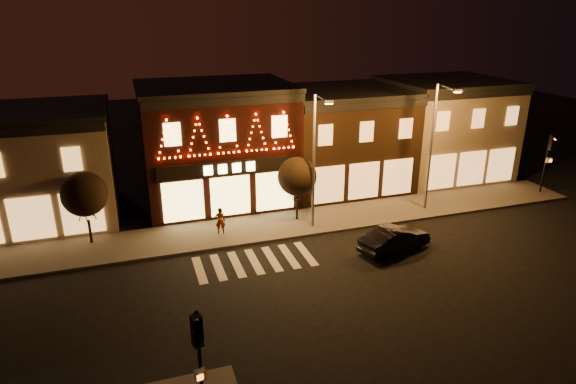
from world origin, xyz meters
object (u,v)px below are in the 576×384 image
streetlamp_mid (316,152)px  pedestrian (220,221)px  traffic_signal_near (199,351)px  dark_sedan (394,239)px

streetlamp_mid → pedestrian: size_ratio=4.90×
traffic_signal_near → pedestrian: 15.26m
traffic_signal_near → pedestrian: traffic_signal_near is taller
streetlamp_mid → dark_sedan: bearing=-46.1°
pedestrian → dark_sedan: bearing=159.0°
dark_sedan → pedestrian: 10.33m
traffic_signal_near → dark_sedan: bearing=27.4°
traffic_signal_near → dark_sedan: traffic_signal_near is taller
traffic_signal_near → dark_sedan: size_ratio=1.03×
traffic_signal_near → dark_sedan: (12.40, 9.67, -2.61)m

